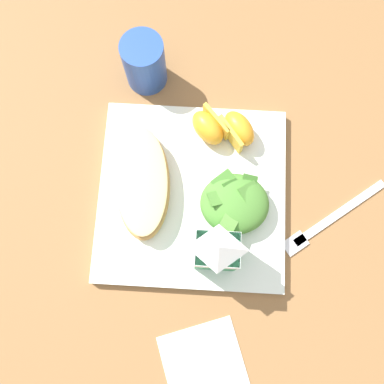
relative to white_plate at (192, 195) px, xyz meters
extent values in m
plane|color=olive|center=(0.00, 0.00, -0.01)|extent=(3.00, 3.00, 0.00)
cube|color=white|center=(0.00, 0.00, 0.00)|extent=(0.28, 0.28, 0.02)
ellipsoid|color=tan|center=(0.07, -0.01, 0.02)|extent=(0.10, 0.18, 0.03)
ellipsoid|color=maroon|center=(0.07, -0.01, 0.03)|extent=(0.09, 0.16, 0.01)
ellipsoid|color=#EAD184|center=(0.07, -0.01, 0.04)|extent=(0.09, 0.17, 0.01)
ellipsoid|color=#4C8433|center=(-0.06, 0.02, 0.03)|extent=(0.10, 0.09, 0.04)
cube|color=#4C8433|center=(-0.08, 0.00, 0.04)|extent=(0.04, 0.04, 0.02)
cube|color=#3D7028|center=(-0.08, -0.01, 0.03)|extent=(0.03, 0.03, 0.02)
cube|color=#3D7028|center=(-0.06, 0.00, 0.04)|extent=(0.03, 0.04, 0.02)
cube|color=#3D7028|center=(-0.05, -0.01, 0.04)|extent=(0.04, 0.04, 0.01)
cube|color=#3D7028|center=(-0.09, 0.03, 0.04)|extent=(0.03, 0.04, 0.02)
cube|color=#4C8433|center=(-0.04, 0.01, 0.04)|extent=(0.04, 0.03, 0.02)
cube|color=#5B8E3D|center=(-0.06, 0.04, 0.04)|extent=(0.03, 0.04, 0.01)
cube|color=#2D8451|center=(-0.04, 0.09, 0.05)|extent=(0.06, 0.04, 0.09)
cube|color=white|center=(-0.04, 0.09, 0.08)|extent=(0.06, 0.04, 0.03)
pyramid|color=white|center=(-0.04, 0.09, 0.11)|extent=(0.06, 0.04, 0.02)
ellipsoid|color=orange|center=(-0.07, -0.10, 0.03)|extent=(0.06, 0.07, 0.04)
cube|color=gold|center=(-0.05, -0.09, 0.03)|extent=(0.04, 0.05, 0.03)
ellipsoid|color=orange|center=(-0.02, -0.10, 0.03)|extent=(0.07, 0.07, 0.04)
cube|color=gold|center=(-0.03, -0.11, 0.03)|extent=(0.04, 0.05, 0.03)
cube|color=white|center=(-0.03, 0.24, -0.01)|extent=(0.14, 0.14, 0.00)
cube|color=silver|center=(-0.23, 0.01, -0.01)|extent=(0.14, 0.11, 0.01)
cube|color=silver|center=(-0.16, 0.06, -0.01)|extent=(0.04, 0.04, 0.01)
cylinder|color=#284CA3|center=(0.08, -0.20, 0.04)|extent=(0.07, 0.07, 0.09)
camera|label=1|loc=(-0.01, 0.14, 0.62)|focal=39.28mm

